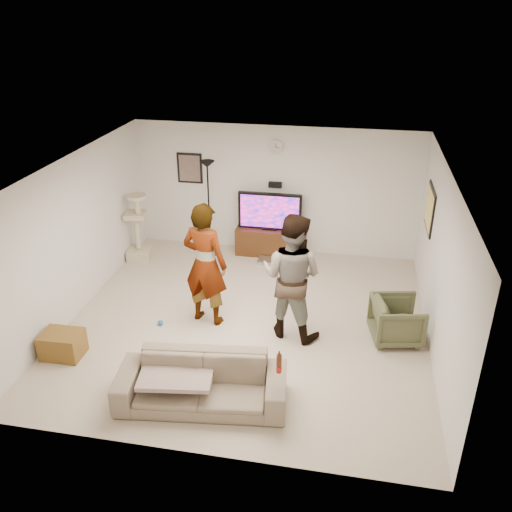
% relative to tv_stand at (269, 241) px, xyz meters
% --- Properties ---
extents(floor, '(5.50, 5.50, 0.02)m').
position_rel_tv_stand_xyz_m(floor, '(0.07, -2.50, -0.28)').
color(floor, tan).
rests_on(floor, ground).
extents(ceiling, '(5.50, 5.50, 0.02)m').
position_rel_tv_stand_xyz_m(ceiling, '(0.07, -2.50, 2.24)').
color(ceiling, white).
rests_on(ceiling, wall_back).
extents(wall_back, '(5.50, 0.04, 2.50)m').
position_rel_tv_stand_xyz_m(wall_back, '(0.07, 0.25, 0.98)').
color(wall_back, silver).
rests_on(wall_back, floor).
extents(wall_front, '(5.50, 0.04, 2.50)m').
position_rel_tv_stand_xyz_m(wall_front, '(0.07, -5.25, 0.98)').
color(wall_front, silver).
rests_on(wall_front, floor).
extents(wall_left, '(0.04, 5.50, 2.50)m').
position_rel_tv_stand_xyz_m(wall_left, '(-2.68, -2.50, 0.98)').
color(wall_left, silver).
rests_on(wall_left, floor).
extents(wall_right, '(0.04, 5.50, 2.50)m').
position_rel_tv_stand_xyz_m(wall_right, '(2.82, -2.50, 0.98)').
color(wall_right, silver).
rests_on(wall_right, floor).
extents(wall_clock, '(0.26, 0.04, 0.26)m').
position_rel_tv_stand_xyz_m(wall_clock, '(0.07, 0.22, 1.83)').
color(wall_clock, silver).
rests_on(wall_clock, wall_back).
extents(wall_speaker, '(0.25, 0.10, 0.10)m').
position_rel_tv_stand_xyz_m(wall_speaker, '(0.07, 0.19, 1.11)').
color(wall_speaker, black).
rests_on(wall_speaker, wall_back).
extents(picture_back, '(0.42, 0.03, 0.52)m').
position_rel_tv_stand_xyz_m(picture_back, '(-1.63, 0.23, 1.33)').
color(picture_back, brown).
rests_on(picture_back, wall_back).
extents(picture_right, '(0.03, 0.78, 0.62)m').
position_rel_tv_stand_xyz_m(picture_right, '(2.80, -0.90, 1.23)').
color(picture_right, '#D3BF5A').
rests_on(picture_right, wall_right).
extents(tv_stand, '(1.30, 0.45, 0.54)m').
position_rel_tv_stand_xyz_m(tv_stand, '(0.00, 0.00, 0.00)').
color(tv_stand, '#361D0C').
rests_on(tv_stand, floor).
extents(console_box, '(0.40, 0.30, 0.07)m').
position_rel_tv_stand_xyz_m(console_box, '(0.05, -0.40, -0.24)').
color(console_box, '#B8B8B8').
rests_on(console_box, floor).
extents(tv, '(1.23, 0.08, 0.73)m').
position_rel_tv_stand_xyz_m(tv, '(0.00, 0.00, 0.63)').
color(tv, black).
rests_on(tv, tv_stand).
extents(tv_screen, '(1.13, 0.01, 0.64)m').
position_rel_tv_stand_xyz_m(tv_screen, '(0.00, -0.04, 0.63)').
color(tv_screen, '#FD1F5B').
rests_on(tv_screen, tv).
extents(floor_lamp, '(0.32, 0.32, 1.88)m').
position_rel_tv_stand_xyz_m(floor_lamp, '(-1.16, -0.19, 0.67)').
color(floor_lamp, black).
rests_on(floor_lamp, floor).
extents(cat_tree, '(0.50, 0.50, 1.34)m').
position_rel_tv_stand_xyz_m(cat_tree, '(-2.46, -0.67, 0.40)').
color(cat_tree, tan).
rests_on(cat_tree, floor).
extents(person_left, '(0.81, 0.63, 1.97)m').
position_rel_tv_stand_xyz_m(person_left, '(-0.56, -2.56, 0.71)').
color(person_left, '#A3A2AD').
rests_on(person_left, floor).
extents(person_right, '(1.11, 0.97, 1.94)m').
position_rel_tv_stand_xyz_m(person_right, '(0.77, -2.67, 0.70)').
color(person_right, '#2B3994').
rests_on(person_right, floor).
extents(sofa, '(2.19, 1.07, 0.61)m').
position_rel_tv_stand_xyz_m(sofa, '(-0.12, -4.43, 0.04)').
color(sofa, '#6F5F4D').
rests_on(sofa, floor).
extents(throw_blanket, '(0.99, 0.82, 0.06)m').
position_rel_tv_stand_xyz_m(throw_blanket, '(-0.43, -4.43, 0.14)').
color(throw_blanket, tan).
rests_on(throw_blanket, sofa).
extents(beer_bottle, '(0.06, 0.06, 0.25)m').
position_rel_tv_stand_xyz_m(beer_bottle, '(0.85, -4.43, 0.47)').
color(beer_bottle, '#4D1F0E').
rests_on(beer_bottle, sofa).
extents(armchair, '(0.84, 0.83, 0.65)m').
position_rel_tv_stand_xyz_m(armchair, '(2.33, -2.55, 0.06)').
color(armchair, '#43462B').
rests_on(armchair, floor).
extents(side_table, '(0.57, 0.43, 0.37)m').
position_rel_tv_stand_xyz_m(side_table, '(-2.33, -3.85, -0.08)').
color(side_table, brown).
rests_on(side_table, floor).
extents(toy_ball, '(0.09, 0.09, 0.09)m').
position_rel_tv_stand_xyz_m(toy_ball, '(-1.25, -2.85, -0.23)').
color(toy_ball, '#1B5C8F').
rests_on(toy_ball, floor).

